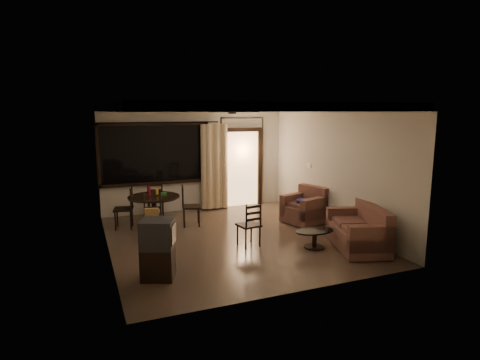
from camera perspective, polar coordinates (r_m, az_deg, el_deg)
name	(u,v)px	position (r m, az deg, el deg)	size (l,w,h in m)	color
ground	(233,238)	(8.60, -1.05, -8.27)	(5.50, 5.50, 0.00)	#7F6651
room_shell	(229,145)	(10.08, -1.55, 5.04)	(5.50, 6.70, 5.50)	beige
dining_table	(154,203)	(9.46, -12.12, -3.16)	(1.18, 1.18, 0.96)	black
dining_chair_west	(124,216)	(9.62, -16.12, -4.95)	(0.50, 0.50, 0.95)	black
dining_chair_east	(191,214)	(9.53, -7.02, -4.77)	(0.50, 0.50, 0.95)	black
dining_chair_south	(153,224)	(8.70, -12.31, -6.20)	(0.50, 0.54, 0.95)	black
dining_chair_north	(156,207)	(10.29, -11.88, -3.81)	(0.50, 0.50, 0.95)	black
tv_cabinet	(158,249)	(6.63, -11.58, -9.60)	(0.64, 0.62, 0.97)	black
sofa	(360,232)	(8.28, 16.70, -7.03)	(1.27, 1.73, 0.83)	#4F2624
armchair	(306,208)	(9.82, 9.32, -3.98)	(1.05, 1.05, 0.85)	#4F2624
coffee_table	(315,236)	(8.10, 10.55, -7.85)	(0.81, 0.49, 0.36)	black
side_chair	(249,233)	(8.05, 1.28, -7.54)	(0.45, 0.45, 0.91)	black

